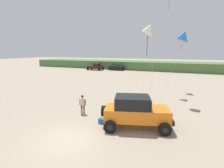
% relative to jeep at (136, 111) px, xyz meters
% --- Properties ---
extents(ground_plane, '(220.00, 220.00, 0.00)m').
position_rel_jeep_xyz_m(ground_plane, '(-3.32, -3.25, -1.20)').
color(ground_plane, gray).
extents(dune_ridge, '(90.00, 9.56, 2.34)m').
position_rel_jeep_xyz_m(dune_ridge, '(0.68, 38.51, -0.03)').
color(dune_ridge, '#4C703D').
rests_on(dune_ridge, ground_plane).
extents(jeep, '(5.02, 3.52, 2.26)m').
position_rel_jeep_xyz_m(jeep, '(0.00, 0.00, 0.00)').
color(jeep, orange).
rests_on(jeep, ground_plane).
extents(person_watching, '(0.62, 0.36, 1.67)m').
position_rel_jeep_xyz_m(person_watching, '(-4.81, 0.69, -0.26)').
color(person_watching, '#8C664C').
rests_on(person_watching, ground_plane).
extents(cooler_box, '(0.59, 0.41, 0.38)m').
position_rel_jeep_xyz_m(cooler_box, '(-2.40, -0.38, -1.01)').
color(cooler_box, '#23519E').
rests_on(cooler_box, ground_plane).
extents(distant_pickup, '(4.67, 2.53, 1.98)m').
position_rel_jeep_xyz_m(distant_pickup, '(-19.91, 30.88, -0.26)').
color(distant_pickup, black).
rests_on(distant_pickup, ground_plane).
extents(distant_sedan, '(4.31, 1.98, 1.20)m').
position_rel_jeep_xyz_m(distant_sedan, '(-14.18, 32.58, -0.60)').
color(distant_sedan, black).
rests_on(distant_sedan, ground_plane).
extents(kite_white_parafoil, '(2.36, 4.05, 7.98)m').
position_rel_jeep_xyz_m(kite_white_parafoil, '(-0.60, 6.88, 5.97)').
color(kite_white_parafoil, white).
rests_on(kite_white_parafoil, ground_plane).
extents(kite_green_box, '(2.64, 2.13, 7.24)m').
position_rel_jeep_xyz_m(kite_green_box, '(2.75, 6.97, 5.27)').
color(kite_green_box, blue).
rests_on(kite_green_box, ground_plane).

